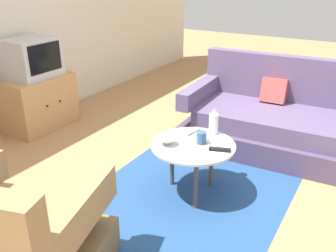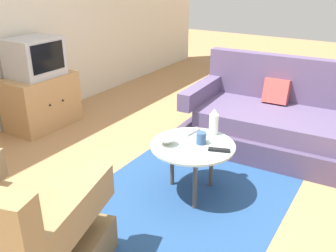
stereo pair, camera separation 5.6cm
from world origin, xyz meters
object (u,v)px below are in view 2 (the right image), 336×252
tv_stand (42,101)px  mug (201,138)px  vase (214,122)px  television (34,57)px  armchair (5,244)px  tv_remote_dark (219,150)px  couch (278,122)px  tv_remote_silver (192,132)px  coffee_table (193,149)px  bowl (167,141)px

tv_stand → mug: bearing=-97.4°
tv_stand → vase: bearing=-91.8°
television → vase: 2.28m
armchair → tv_remote_dark: 1.59m
couch → television: bearing=16.6°
mug → tv_remote_silver: (0.14, 0.16, -0.04)m
coffee_table → mug: size_ratio=5.19×
armchair → mug: 1.57m
armchair → tv_stand: size_ratio=1.43×
vase → armchair: bearing=163.7°
television → tv_remote_silver: bearing=-94.1°
television → bowl: (-0.46, -2.04, -0.34)m
coffee_table → tv_remote_dark: size_ratio=3.95×
coffee_table → couch: bearing=-15.7°
couch → bowl: 1.45m
coffee_table → vase: bearing=-11.1°
couch → mug: couch is taller
armchair → couch: bearing=57.7°
couch → coffee_table: 1.28m
vase → bowl: (-0.39, 0.22, -0.08)m
vase → tv_remote_dark: (-0.27, -0.18, -0.10)m
tv_stand → vase: 2.26m
armchair → mug: armchair is taller
couch → coffee_table: couch is taller
coffee_table → vase: 0.32m
coffee_table → television: size_ratio=1.26×
armchair → tv_remote_dark: (1.43, -0.68, 0.17)m
coffee_table → tv_stand: size_ratio=0.85×
bowl → tv_remote_silver: (0.31, -0.06, -0.02)m
bowl → tv_remote_dark: (0.12, -0.40, -0.02)m
armchair → tv_stand: (1.77, 1.75, 0.01)m
television → vase: size_ratio=2.39×
tv_stand → television: bearing=90.0°
tv_stand → tv_remote_silver: bearing=-94.1°
tv_stand → bowl: bearing=-102.7°
coffee_table → tv_stand: 2.22m
couch → tv_remote_silver: bearing=63.7°
coffee_table → tv_remote_silver: bearing=30.8°
coffee_table → vase: size_ratio=3.01×
coffee_table → tv_remote_silver: tv_remote_silver is taller
couch → coffee_table: size_ratio=2.71×
armchair → couch: 2.77m
mug → tv_remote_dark: bearing=-105.4°
coffee_table → bowl: bowl is taller
television → vase: bearing=-91.8°
television → tv_remote_dark: 2.49m
television → tv_remote_dark: bearing=-97.9°
mug → tv_remote_dark: mug is taller
vase → tv_remote_silver: (-0.08, 0.17, -0.10)m
armchair → television: size_ratio=2.11×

